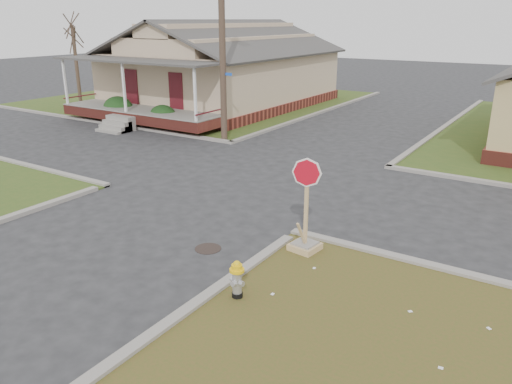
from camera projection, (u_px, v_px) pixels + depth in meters
The scene contains 11 objects.
ground at pixel (156, 223), 13.61m from camera, with size 120.00×120.00×0.00m, color #262628.
verge_far_left at pixel (200, 99), 34.55m from camera, with size 19.00×19.00×0.05m, color #344F1C.
curbs at pixel (255, 177), 17.58m from camera, with size 80.00×40.00×0.12m, color gray, non-canonical shape.
manhole at pixel (208, 249), 12.08m from camera, with size 0.64×0.64×0.01m, color black.
corner_house at pixel (222, 70), 31.23m from camera, with size 10.10×15.50×5.30m.
utility_pole at pixel (222, 34), 21.30m from camera, with size 1.80×0.28×9.00m.
tree_far_left at pixel (77, 65), 31.53m from camera, with size 0.22×0.22×4.90m, color #3E2E23.
fire_hydrant at pixel (237, 277), 9.76m from camera, with size 0.30×0.30×0.79m.
stop_sign at pixel (305, 231), 11.77m from camera, with size 0.65×0.63×2.28m.
hedge_left at pixel (118, 109), 27.00m from camera, with size 1.60×1.31×1.23m, color #183613.
hedge_right at pixel (163, 116), 25.28m from camera, with size 1.47×1.20×1.12m, color #183613.
Camera 1 is at (9.12, -9.08, 5.27)m, focal length 35.00 mm.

